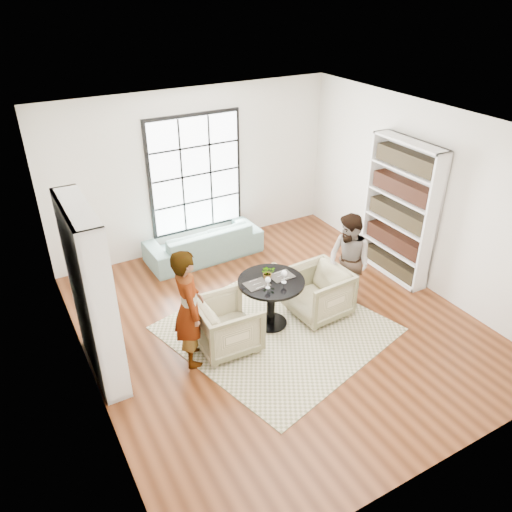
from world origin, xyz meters
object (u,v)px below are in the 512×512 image
pedestal_table (271,293)px  armchair_right (318,292)px  wine_glass_right (284,274)px  person_right (349,262)px  armchair_left (228,325)px  wine_glass_left (268,280)px  sofa (204,242)px  flower_centerpiece (268,273)px  person_left (189,308)px

pedestal_table → armchair_right: 0.81m
pedestal_table → wine_glass_right: size_ratio=4.84×
person_right → armchair_left: bearing=-94.5°
armchair_right → wine_glass_left: bearing=-92.0°
sofa → wine_glass_right: size_ratio=10.54×
armchair_left → wine_glass_right: size_ratio=4.13×
sofa → wine_glass_left: wine_glass_left is taller
person_right → flower_centerpiece: person_right is taller
armchair_left → sofa: bearing=-14.3°
sofa → wine_glass_right: 2.61m
wine_glass_right → flower_centerpiece: 0.25m
armchair_right → flower_centerpiece: 0.96m
armchair_right → person_left: 2.18m
pedestal_table → person_right: 1.35m
person_left → person_right: size_ratio=1.10×
armchair_left → wine_glass_right: wine_glass_right is taller
armchair_left → wine_glass_right: (0.93, 0.02, 0.55)m
armchair_right → person_right: (0.55, 0.00, 0.39)m
person_right → person_left: bearing=-94.7°
person_left → person_right: 2.68m
pedestal_table → person_left: bearing=-173.7°
person_right → wine_glass_left: 1.48m
armchair_right → wine_glass_left: size_ratio=4.79×
pedestal_table → flower_centerpiece: 0.33m
armchair_left → armchair_right: (1.58, 0.03, 0.01)m
sofa → armchair_right: (0.80, -2.52, 0.08)m
wine_glass_left → flower_centerpiece: 0.24m
sofa → flower_centerpiece: 2.41m
pedestal_table → person_left: 1.39m
person_left → wine_glass_right: size_ratio=8.46×
armchair_left → person_right: person_right is taller
armchair_left → wine_glass_left: (0.66, 0.01, 0.53)m
pedestal_table → person_right: bearing=-5.1°
wine_glass_left → flower_centerpiece: (0.12, 0.20, -0.02)m
armchair_left → pedestal_table: bearing=-76.7°
pedestal_table → sofa: pedestal_table is taller
person_left → wine_glass_left: 1.21m
pedestal_table → armchair_left: pedestal_table is taller
armchair_right → person_right: 0.67m
pedestal_table → person_left: (-1.35, -0.15, 0.29)m
pedestal_table → flower_centerpiece: size_ratio=4.38×
armchair_right → person_left: size_ratio=0.50×
pedestal_table → armchair_left: bearing=-169.4°
armchair_right → flower_centerpiece: size_ratio=3.82×
pedestal_table → wine_glass_right: wine_glass_right is taller
armchair_right → armchair_left: bearing=-92.3°
armchair_right → pedestal_table: bearing=-102.0°
pedestal_table → person_left: size_ratio=0.57×
pedestal_table → wine_glass_left: (-0.14, -0.14, 0.34)m
flower_centerpiece → armchair_right: bearing=-12.7°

